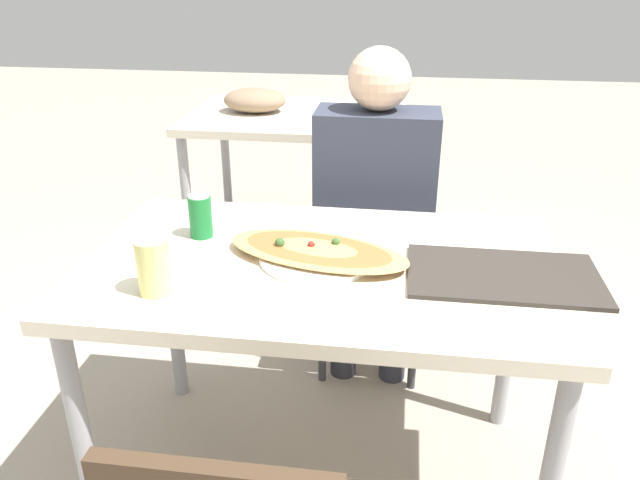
{
  "coord_description": "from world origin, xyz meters",
  "views": [
    {
      "loc": [
        0.2,
        -1.47,
        1.5
      ],
      "look_at": [
        -0.01,
        0.0,
        0.81
      ],
      "focal_mm": 35.0,
      "sensor_mm": 36.0,
      "label": 1
    }
  ],
  "objects_px": {
    "pizza_main": "(317,252)",
    "drink_glass": "(153,266)",
    "chair_far_seated": "(374,244)",
    "dining_table": "(323,287)",
    "person_seated": "(375,195)",
    "soda_can": "(200,216)"
  },
  "relations": [
    {
      "from": "chair_far_seated",
      "to": "person_seated",
      "type": "relative_size",
      "value": 0.68
    },
    {
      "from": "person_seated",
      "to": "dining_table",
      "type": "bearing_deg",
      "value": 80.18
    },
    {
      "from": "person_seated",
      "to": "chair_far_seated",
      "type": "bearing_deg",
      "value": -90.0
    },
    {
      "from": "dining_table",
      "to": "chair_far_seated",
      "type": "xyz_separation_m",
      "value": [
        0.1,
        0.71,
        -0.2
      ]
    },
    {
      "from": "soda_can",
      "to": "person_seated",
      "type": "bearing_deg",
      "value": 46.09
    },
    {
      "from": "pizza_main",
      "to": "drink_glass",
      "type": "xyz_separation_m",
      "value": [
        -0.36,
        -0.23,
        0.05
      ]
    },
    {
      "from": "soda_can",
      "to": "dining_table",
      "type": "bearing_deg",
      "value": -17.11
    },
    {
      "from": "dining_table",
      "to": "drink_glass",
      "type": "xyz_separation_m",
      "value": [
        -0.38,
        -0.22,
        0.15
      ]
    },
    {
      "from": "chair_far_seated",
      "to": "drink_glass",
      "type": "height_order",
      "value": "drink_glass"
    },
    {
      "from": "drink_glass",
      "to": "pizza_main",
      "type": "bearing_deg",
      "value": 32.89
    },
    {
      "from": "pizza_main",
      "to": "drink_glass",
      "type": "height_order",
      "value": "drink_glass"
    },
    {
      "from": "dining_table",
      "to": "person_seated",
      "type": "relative_size",
      "value": 1.03
    },
    {
      "from": "person_seated",
      "to": "soda_can",
      "type": "distance_m",
      "value": 0.69
    },
    {
      "from": "chair_far_seated",
      "to": "person_seated",
      "type": "xyz_separation_m",
      "value": [
        -0.0,
        -0.11,
        0.24
      ]
    },
    {
      "from": "chair_far_seated",
      "to": "drink_glass",
      "type": "xyz_separation_m",
      "value": [
        -0.48,
        -0.93,
        0.34
      ]
    },
    {
      "from": "soda_can",
      "to": "drink_glass",
      "type": "relative_size",
      "value": 0.9
    },
    {
      "from": "pizza_main",
      "to": "soda_can",
      "type": "bearing_deg",
      "value": 164.48
    },
    {
      "from": "dining_table",
      "to": "drink_glass",
      "type": "distance_m",
      "value": 0.46
    },
    {
      "from": "pizza_main",
      "to": "chair_far_seated",
      "type": "bearing_deg",
      "value": 80.16
    },
    {
      "from": "person_seated",
      "to": "drink_glass",
      "type": "distance_m",
      "value": 0.96
    },
    {
      "from": "chair_far_seated",
      "to": "drink_glass",
      "type": "relative_size",
      "value": 6.05
    },
    {
      "from": "dining_table",
      "to": "soda_can",
      "type": "distance_m",
      "value": 0.41
    }
  ]
}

